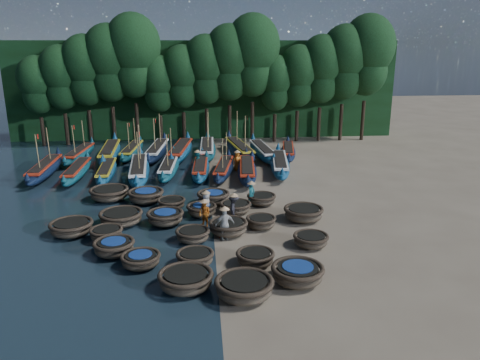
{
  "coord_description": "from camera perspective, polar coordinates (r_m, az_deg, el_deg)",
  "views": [
    {
      "loc": [
        -0.57,
        -26.86,
        9.8
      ],
      "look_at": [
        1.89,
        1.85,
        1.3
      ],
      "focal_mm": 35.0,
      "sensor_mm": 36.0,
      "label": 1
    }
  ],
  "objects": [
    {
      "name": "fisherman_3",
      "position": [
        26.33,
        -0.76,
        -3.42
      ],
      "size": [
        0.71,
        1.11,
        1.84
      ],
      "rotation": [
        0.0,
        0.0,
        1.47
      ],
      "color": "black",
      "rests_on": "ground"
    },
    {
      "name": "long_boat_14",
      "position": [
        42.13,
        -4.03,
        3.78
      ],
      "size": [
        1.79,
        8.84,
        3.76
      ],
      "rotation": [
        0.0,
        0.0,
        -0.03
      ],
      "color": "#0F4556",
      "rests_on": "ground"
    },
    {
      "name": "long_boat_10",
      "position": [
        42.2,
        -15.59,
        3.26
      ],
      "size": [
        2.17,
        9.19,
        1.62
      ],
      "rotation": [
        0.0,
        0.0,
        0.06
      ],
      "color": "navy",
      "rests_on": "ground"
    },
    {
      "name": "fisherman_2",
      "position": [
        25.79,
        -4.36,
        -4.0
      ],
      "size": [
        0.93,
        0.93,
        1.72
      ],
      "rotation": [
        0.0,
        0.0,
        5.5
      ],
      "color": "#C06119",
      "rests_on": "ground"
    },
    {
      "name": "long_boat_11",
      "position": [
        42.84,
        -13.04,
        3.5
      ],
      "size": [
        1.91,
        7.67,
        3.27
      ],
      "rotation": [
        0.0,
        0.0,
        -0.08
      ],
      "color": "#0F4556",
      "rests_on": "ground"
    },
    {
      "name": "tree_7",
      "position": [
        46.93,
        -4.19,
        13.37
      ],
      "size": [
        4.51,
        4.51,
        10.63
      ],
      "color": "black",
      "rests_on": "ground"
    },
    {
      "name": "fisherman_4",
      "position": [
        23.97,
        -1.87,
        -5.28
      ],
      "size": [
        1.11,
        0.72,
        1.95
      ],
      "rotation": [
        0.0,
        0.0,
        3.45
      ],
      "color": "beige",
      "rests_on": "ground"
    },
    {
      "name": "coracle_11",
      "position": [
        25.08,
        -15.98,
        -6.28
      ],
      "size": [
        1.72,
        1.72,
        0.67
      ],
      "rotation": [
        0.0,
        0.0,
        0.07
      ],
      "color": "#4E4231",
      "rests_on": "ground"
    },
    {
      "name": "coracle_17",
      "position": [
        27.47,
        -4.7,
        -3.61
      ],
      "size": [
        1.88,
        1.88,
        0.71
      ],
      "rotation": [
        0.0,
        0.0,
        0.17
      ],
      "color": "#4E4231",
      "rests_on": "ground"
    },
    {
      "name": "ground",
      "position": [
        28.6,
        -3.47,
        -3.64
      ],
      "size": [
        120.0,
        120.0,
        0.0
      ],
      "primitive_type": "plane",
      "color": "gray",
      "rests_on": "ground"
    },
    {
      "name": "coracle_22",
      "position": [
        28.84,
        -8.38,
        -2.81
      ],
      "size": [
        2.09,
        2.09,
        0.66
      ],
      "rotation": [
        0.0,
        0.0,
        -0.41
      ],
      "color": "#4E4231",
      "rests_on": "ground"
    },
    {
      "name": "coracle_20",
      "position": [
        31.25,
        -15.66,
        -1.57
      ],
      "size": [
        2.65,
        2.65,
        0.82
      ],
      "rotation": [
        0.0,
        0.0,
        -0.15
      ],
      "color": "#4E4231",
      "rests_on": "ground"
    },
    {
      "name": "coracle_3",
      "position": [
        19.05,
        0.51,
        -12.93
      ],
      "size": [
        2.67,
        2.67,
        0.81
      ],
      "rotation": [
        0.0,
        0.0,
        0.22
      ],
      "color": "#4E4231",
      "rests_on": "ground"
    },
    {
      "name": "coracle_4",
      "position": [
        20.22,
        7.03,
        -11.21
      ],
      "size": [
        2.28,
        2.28,
        0.8
      ],
      "rotation": [
        0.0,
        0.0,
        -0.05
      ],
      "color": "#4E4231",
      "rests_on": "ground"
    },
    {
      "name": "tree_5",
      "position": [
        47.18,
        -9.87,
        11.55
      ],
      "size": [
        3.68,
        3.68,
        8.68
      ],
      "color": "black",
      "rests_on": "ground"
    },
    {
      "name": "fisherman_6",
      "position": [
        36.99,
        -0.33,
        2.44
      ],
      "size": [
        0.9,
        0.75,
        1.77
      ],
      "rotation": [
        0.0,
        0.0,
        0.37
      ],
      "color": "#C06119",
      "rests_on": "ground"
    },
    {
      "name": "coracle_9",
      "position": [
        23.72,
        8.63,
        -7.21
      ],
      "size": [
        2.15,
        2.15,
        0.64
      ],
      "rotation": [
        0.0,
        0.0,
        -0.37
      ],
      "color": "#4E4231",
      "rests_on": "ground"
    },
    {
      "name": "long_boat_13",
      "position": [
        41.5,
        -7.27,
        3.52
      ],
      "size": [
        2.74,
        9.14,
        1.62
      ],
      "rotation": [
        0.0,
        0.0,
        -0.13
      ],
      "color": "navy",
      "rests_on": "ground"
    },
    {
      "name": "coracle_10",
      "position": [
        26.32,
        -19.86,
        -5.45
      ],
      "size": [
        2.83,
        2.83,
        0.75
      ],
      "rotation": [
        0.0,
        0.0,
        0.44
      ],
      "color": "#4E4231",
      "rests_on": "ground"
    },
    {
      "name": "coracle_2",
      "position": [
        19.74,
        -6.63,
        -11.98
      ],
      "size": [
        2.85,
        2.85,
        0.77
      ],
      "rotation": [
        0.0,
        0.0,
        -0.42
      ],
      "color": "#4E4231",
      "rests_on": "ground"
    },
    {
      "name": "long_boat_8",
      "position": [
        37.01,
        4.88,
        1.93
      ],
      "size": [
        2.49,
        8.36,
        1.48
      ],
      "rotation": [
        0.0,
        0.0,
        -0.13
      ],
      "color": "navy",
      "rests_on": "ground"
    },
    {
      "name": "long_boat_4",
      "position": [
        36.59,
        -8.65,
        1.58
      ],
      "size": [
        1.8,
        7.97,
        3.39
      ],
      "rotation": [
        0.0,
        0.0,
        -0.05
      ],
      "color": "#0F4556",
      "rests_on": "ground"
    },
    {
      "name": "long_boat_3",
      "position": [
        35.88,
        -12.23,
        1.21
      ],
      "size": [
        2.32,
        8.95,
        3.81
      ],
      "rotation": [
        0.0,
        0.0,
        0.09
      ],
      "color": "navy",
      "rests_on": "ground"
    },
    {
      "name": "coracle_12",
      "position": [
        24.09,
        -5.79,
        -6.65
      ],
      "size": [
        1.78,
        1.78,
        0.68
      ],
      "rotation": [
        0.0,
        0.0,
        0.02
      ],
      "color": "#4E4231",
      "rests_on": "ground"
    },
    {
      "name": "coracle_13",
      "position": [
        24.82,
        -1.44,
        -5.74
      ],
      "size": [
        2.41,
        2.41,
        0.76
      ],
      "rotation": [
        0.0,
        0.0,
        -0.29
      ],
      "color": "#4E4231",
      "rests_on": "ground"
    },
    {
      "name": "coracle_19",
      "position": [
        26.95,
        7.75,
        -4.0
      ],
      "size": [
        2.7,
        2.7,
        0.8
      ],
      "rotation": [
        0.0,
        0.0,
        0.34
      ],
      "color": "#4E4231",
      "rests_on": "ground"
    },
    {
      "name": "tree_9",
      "position": [
        47.17,
        1.57,
        15.06
      ],
      "size": [
        5.34,
        5.34,
        12.58
      ],
      "color": "black",
      "rests_on": "ground"
    },
    {
      "name": "coracle_23",
      "position": [
        29.38,
        -3.27,
        -2.11
      ],
      "size": [
        2.29,
        2.29,
        0.81
      ],
      "rotation": [
        0.0,
        0.0,
        -0.23
      ],
      "color": "#4E4231",
      "rests_on": "ground"
    },
    {
      "name": "fisherman_0",
      "position": [
        27.2,
        -4.13,
        -2.85
      ],
      "size": [
        0.54,
        0.78,
        1.73
      ],
      "rotation": [
        0.0,
        0.0,
        4.64
      ],
      "color": "beige",
      "rests_on": "ground"
    },
    {
      "name": "long_boat_6",
      "position": [
        35.8,
        -1.99,
        1.37
      ],
      "size": [
        2.52,
        7.34,
        3.16
      ],
      "rotation": [
        0.0,
        0.0,
        -0.17
      ],
      "color": "#0D1D31",
      "rests_on": "ground"
    },
    {
      "name": "tree_14",
      "position": [
        49.78,
        15.29,
        14.58
      ],
      "size": [
        5.34,
        5.34,
        12.58
      ],
      "color": "black",
      "rests_on": "ground"
    },
    {
      "name": "long_boat_9",
      "position": [
        42.86,
        -18.96,
        3.02
      ],
      "size": [
        1.93,
        7.64,
        3.25
      ],
      "rotation": [
        0.0,
        0.0,
        -0.08
      ],
      "color": "#0F4556",
      "rests_on": "ground"
    },
    {
      "name": "long_boat_0",
      "position": [
        38.49,
        -22.68,
        1.25
      ],
      "size": [
        1.61,
        8.32,
        3.53
      ],
      "rotation": [
        0.0,
        0.0,
        0.02
      ],
      "color": "#0D1D31",
      "rests_on": "ground"
    },
    {
      "name": "long_boat_12",
      "position": [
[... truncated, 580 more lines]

